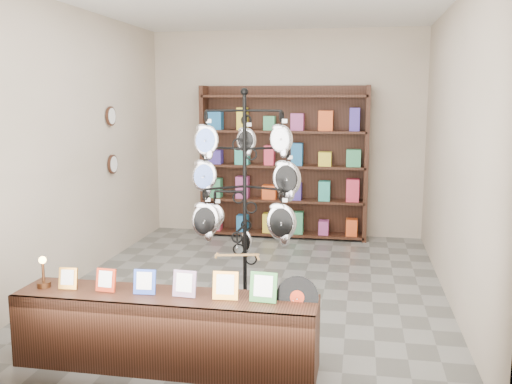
# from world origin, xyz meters

# --- Properties ---
(ground) EXTENTS (5.00, 5.00, 0.00)m
(ground) POSITION_xyz_m (0.00, 0.00, 0.00)
(ground) COLOR slate
(ground) RESTS_ON ground
(room_envelope) EXTENTS (5.00, 5.00, 5.00)m
(room_envelope) POSITION_xyz_m (0.00, 0.00, 1.85)
(room_envelope) COLOR #C1AF9B
(room_envelope) RESTS_ON ground
(display_tree) EXTENTS (1.08, 0.99, 2.11)m
(display_tree) POSITION_xyz_m (0.06, -0.85, 1.22)
(display_tree) COLOR black
(display_tree) RESTS_ON ground
(front_shelf) EXTENTS (2.29, 0.48, 0.81)m
(front_shelf) POSITION_xyz_m (-0.32, -1.99, 0.28)
(front_shelf) COLOR black
(front_shelf) RESTS_ON ground
(back_shelving) EXTENTS (2.42, 0.36, 2.20)m
(back_shelving) POSITION_xyz_m (0.00, 2.30, 1.03)
(back_shelving) COLOR black
(back_shelving) RESTS_ON ground
(wall_clocks) EXTENTS (0.03, 0.24, 0.84)m
(wall_clocks) POSITION_xyz_m (-1.97, 0.80, 1.50)
(wall_clocks) COLOR black
(wall_clocks) RESTS_ON ground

